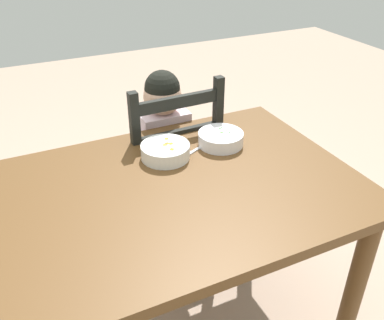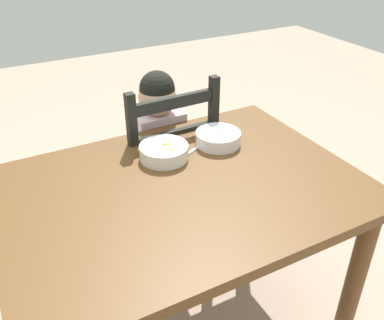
# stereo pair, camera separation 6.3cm
# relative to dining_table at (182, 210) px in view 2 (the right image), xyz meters

# --- Properties ---
(dining_table) EXTENTS (1.24, 0.89, 0.75)m
(dining_table) POSITION_rel_dining_table_xyz_m (0.00, 0.00, 0.00)
(dining_table) COLOR brown
(dining_table) RESTS_ON ground
(dining_chair) EXTENTS (0.43, 0.43, 0.97)m
(dining_chair) POSITION_rel_dining_table_xyz_m (0.14, 0.49, -0.17)
(dining_chair) COLOR black
(dining_chair) RESTS_ON ground
(child_figure) EXTENTS (0.32, 0.31, 0.97)m
(child_figure) POSITION_rel_dining_table_xyz_m (0.14, 0.49, 0.01)
(child_figure) COLOR silver
(child_figure) RESTS_ON ground
(bowl_of_peas) EXTENTS (0.18, 0.18, 0.05)m
(bowl_of_peas) POSITION_rel_dining_table_xyz_m (0.26, 0.19, 0.14)
(bowl_of_peas) COLOR white
(bowl_of_peas) RESTS_ON dining_table
(bowl_of_carrots) EXTENTS (0.19, 0.19, 0.06)m
(bowl_of_carrots) POSITION_rel_dining_table_xyz_m (0.02, 0.19, 0.14)
(bowl_of_carrots) COLOR white
(bowl_of_carrots) RESTS_ON dining_table
(spoon) EXTENTS (0.13, 0.08, 0.01)m
(spoon) POSITION_rel_dining_table_xyz_m (0.11, 0.17, 0.11)
(spoon) COLOR silver
(spoon) RESTS_ON dining_table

